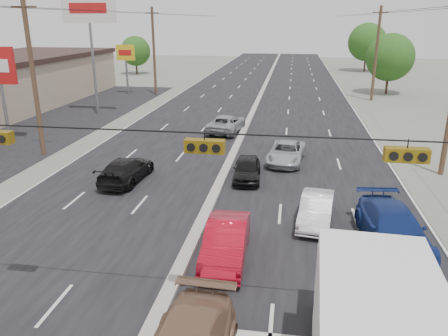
% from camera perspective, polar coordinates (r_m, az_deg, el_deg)
% --- Properties ---
extents(ground, '(200.00, 200.00, 0.00)m').
position_cam_1_polar(ground, '(14.18, -8.49, -18.57)').
color(ground, '#606356').
rests_on(ground, ground).
extents(road_surface, '(20.00, 160.00, 0.02)m').
position_cam_1_polar(road_surface, '(41.75, 3.63, 6.92)').
color(road_surface, black).
rests_on(road_surface, ground).
extents(center_median, '(0.50, 160.00, 0.20)m').
position_cam_1_polar(center_median, '(41.73, 3.64, 7.05)').
color(center_median, gray).
rests_on(center_median, ground).
extents(parking_lot, '(10.00, 42.00, 0.02)m').
position_cam_1_polar(parking_lot, '(42.13, -20.88, 5.83)').
color(parking_lot, black).
rests_on(parking_lot, ground).
extents(utility_pole_left_b, '(1.60, 0.30, 10.00)m').
position_cam_1_polar(utility_pole_left_b, '(30.56, -23.63, 10.77)').
color(utility_pole_left_b, '#422D1E').
rests_on(utility_pole_left_b, ground).
extents(utility_pole_left_c, '(1.60, 0.30, 10.00)m').
position_cam_1_polar(utility_pole_left_c, '(53.32, -9.14, 14.85)').
color(utility_pole_left_c, '#422D1E').
rests_on(utility_pole_left_c, ground).
extents(utility_pole_right_c, '(1.60, 0.30, 10.00)m').
position_cam_1_polar(utility_pole_right_c, '(51.57, 19.27, 13.94)').
color(utility_pole_right_c, '#422D1E').
rests_on(utility_pole_right_c, ground).
extents(traffic_signals, '(25.00, 0.30, 0.54)m').
position_cam_1_polar(traffic_signals, '(11.35, -3.04, 3.10)').
color(traffic_signals, black).
rests_on(traffic_signals, ground).
extents(pole_sign_billboard, '(5.00, 0.25, 11.00)m').
position_cam_1_polar(pole_sign_billboard, '(42.75, -17.22, 18.42)').
color(pole_sign_billboard, slate).
rests_on(pole_sign_billboard, ground).
extents(pole_sign_far, '(2.20, 0.25, 6.00)m').
position_cam_1_polar(pole_sign_far, '(54.54, -12.71, 13.98)').
color(pole_sign_far, slate).
rests_on(pole_sign_far, ground).
extents(tree_left_far, '(4.80, 4.80, 6.12)m').
position_cam_1_polar(tree_left_far, '(75.37, -11.48, 14.74)').
color(tree_left_far, '#382619').
rests_on(tree_left_far, ground).
extents(tree_right_mid, '(5.60, 5.60, 7.14)m').
position_cam_1_polar(tree_right_mid, '(56.99, 20.87, 13.36)').
color(tree_right_mid, '#382619').
rests_on(tree_right_mid, ground).
extents(tree_right_far, '(6.40, 6.40, 8.16)m').
position_cam_1_polar(tree_right_far, '(81.71, 18.18, 15.37)').
color(tree_right_far, '#382619').
rests_on(tree_right_far, ground).
extents(red_sedan, '(1.63, 4.38, 1.43)m').
position_cam_1_polar(red_sedan, '(16.47, 0.27, -9.64)').
color(red_sedan, '#A50A1A').
rests_on(red_sedan, ground).
extents(queue_car_a, '(1.70, 3.77, 1.26)m').
position_cam_1_polar(queue_car_a, '(24.46, 3.03, -0.16)').
color(queue_car_a, black).
rests_on(queue_car_a, ground).
extents(queue_car_b, '(1.83, 4.01, 1.28)m').
position_cam_1_polar(queue_car_b, '(19.69, 11.95, -5.37)').
color(queue_car_b, silver).
rests_on(queue_car_b, ground).
extents(queue_car_c, '(2.59, 4.75, 1.26)m').
position_cam_1_polar(queue_car_c, '(27.72, 8.12, 1.98)').
color(queue_car_c, '#A5A9AD').
rests_on(queue_car_c, ground).
extents(queue_car_d, '(2.64, 5.42, 1.52)m').
position_cam_1_polar(queue_car_d, '(18.62, 21.22, -7.35)').
color(queue_car_d, navy).
rests_on(queue_car_d, ground).
extents(oncoming_near, '(2.12, 4.67, 1.33)m').
position_cam_1_polar(oncoming_near, '(24.80, -12.64, -0.25)').
color(oncoming_near, black).
rests_on(oncoming_near, ground).
extents(oncoming_far, '(2.86, 5.25, 1.40)m').
position_cam_1_polar(oncoming_far, '(35.03, 0.29, 5.82)').
color(oncoming_far, gray).
rests_on(oncoming_far, ground).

